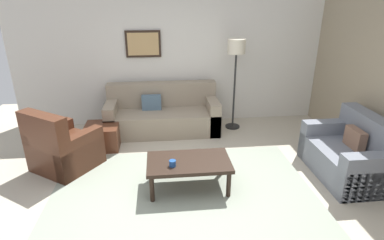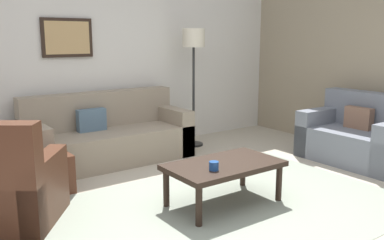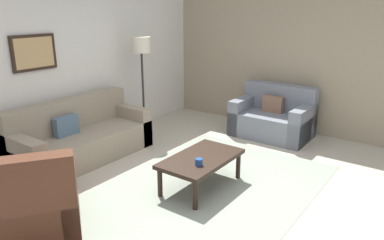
# 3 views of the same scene
# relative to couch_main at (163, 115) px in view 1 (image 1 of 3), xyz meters

# --- Properties ---
(ground_plane) EXTENTS (8.00, 8.00, 0.00)m
(ground_plane) POSITION_rel_couch_main_xyz_m (0.21, -2.12, -0.30)
(ground_plane) COLOR #B2A893
(rear_partition) EXTENTS (6.00, 0.12, 2.80)m
(rear_partition) POSITION_rel_couch_main_xyz_m (0.21, 0.48, 1.10)
(rear_partition) COLOR silver
(rear_partition) RESTS_ON ground_plane
(area_rug) EXTENTS (3.46, 2.33, 0.01)m
(area_rug) POSITION_rel_couch_main_xyz_m (0.21, -2.12, -0.30)
(area_rug) COLOR gray
(area_rug) RESTS_ON ground_plane
(couch_main) EXTENTS (2.08, 0.86, 0.88)m
(couch_main) POSITION_rel_couch_main_xyz_m (0.00, 0.00, 0.00)
(couch_main) COLOR gray
(couch_main) RESTS_ON ground_plane
(couch_loveseat) EXTENTS (0.85, 1.30, 0.88)m
(couch_loveseat) POSITION_rel_couch_main_xyz_m (2.67, -1.93, 0.00)
(couch_loveseat) COLOR slate
(couch_loveseat) RESTS_ON ground_plane
(armchair_leather) EXTENTS (1.12, 1.12, 0.95)m
(armchair_leather) POSITION_rel_couch_main_xyz_m (-1.52, -1.32, 0.01)
(armchair_leather) COLOR #4C2819
(armchair_leather) RESTS_ON ground_plane
(ottoman) EXTENTS (0.56, 0.56, 0.40)m
(ottoman) POSITION_rel_couch_main_xyz_m (-1.04, -0.64, -0.10)
(ottoman) COLOR #4C2819
(ottoman) RESTS_ON ground_plane
(coffee_table) EXTENTS (1.10, 0.64, 0.41)m
(coffee_table) POSITION_rel_couch_main_xyz_m (0.30, -2.01, 0.06)
(coffee_table) COLOR black
(coffee_table) RESTS_ON ground_plane
(cup) EXTENTS (0.09, 0.09, 0.08)m
(cup) POSITION_rel_couch_main_xyz_m (0.09, -2.13, 0.15)
(cup) COLOR #1E478C
(cup) RESTS_ON coffee_table
(lamp_standing) EXTENTS (0.32, 0.32, 1.71)m
(lamp_standing) POSITION_rel_couch_main_xyz_m (1.37, -0.04, 1.11)
(lamp_standing) COLOR black
(lamp_standing) RESTS_ON ground_plane
(framed_artwork) EXTENTS (0.66, 0.04, 0.49)m
(framed_artwork) POSITION_rel_couch_main_xyz_m (-0.31, 0.40, 1.28)
(framed_artwork) COLOR black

